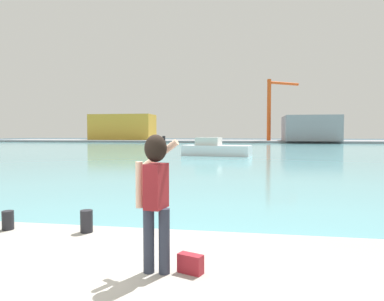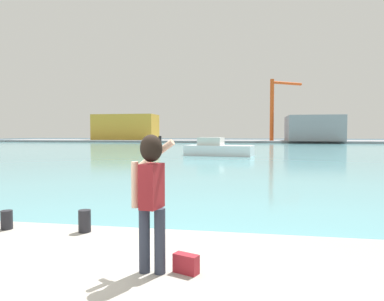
% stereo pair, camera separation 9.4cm
% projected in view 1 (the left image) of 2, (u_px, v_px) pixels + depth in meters
% --- Properties ---
extents(ground_plane, '(220.00, 220.00, 0.00)m').
position_uv_depth(ground_plane, '(237.00, 149.00, 53.89)').
color(ground_plane, '#334751').
extents(harbor_water, '(140.00, 100.00, 0.02)m').
position_uv_depth(harbor_water, '(238.00, 148.00, 55.85)').
color(harbor_water, '#599EA8').
rests_on(harbor_water, ground_plane).
extents(quay_promenade, '(14.00, 4.00, 0.61)m').
position_uv_depth(quay_promenade, '(78.00, 290.00, 4.64)').
color(quay_promenade, '#9E998E').
rests_on(quay_promenade, ground_plane).
extents(far_shore_dock, '(140.00, 20.00, 0.51)m').
position_uv_depth(far_shore_dock, '(244.00, 141.00, 95.23)').
color(far_shore_dock, gray).
rests_on(far_shore_dock, ground_plane).
extents(person_photographer, '(0.53, 0.56, 1.74)m').
position_uv_depth(person_photographer, '(156.00, 189.00, 4.40)').
color(person_photographer, '#2D3342').
rests_on(person_photographer, quay_promenade).
extents(handbag, '(0.35, 0.25, 0.24)m').
position_uv_depth(handbag, '(190.00, 264.00, 4.43)').
color(handbag, maroon).
rests_on(handbag, quay_promenade).
extents(harbor_bollard, '(0.22, 0.22, 0.39)m').
position_uv_depth(harbor_bollard, '(87.00, 221.00, 6.26)').
color(harbor_bollard, black).
rests_on(harbor_bollard, quay_promenade).
extents(harbor_bollard_2, '(0.21, 0.21, 0.34)m').
position_uv_depth(harbor_bollard_2, '(8.00, 220.00, 6.44)').
color(harbor_bollard_2, black).
rests_on(harbor_bollard_2, quay_promenade).
extents(boat_moored, '(7.40, 3.68, 1.91)m').
position_uv_depth(boat_moored, '(215.00, 149.00, 37.24)').
color(boat_moored, white).
rests_on(boat_moored, harbor_water).
extents(warehouse_left, '(17.96, 8.29, 7.26)m').
position_uv_depth(warehouse_left, '(123.00, 127.00, 102.35)').
color(warehouse_left, gold).
rests_on(warehouse_left, far_shore_dock).
extents(warehouse_right, '(12.66, 13.90, 6.12)m').
position_uv_depth(warehouse_right, '(310.00, 128.00, 87.62)').
color(warehouse_right, gray).
rests_on(warehouse_right, far_shore_dock).
extents(port_crane, '(8.40, 5.99, 15.64)m').
position_uv_depth(port_crane, '(272.00, 104.00, 90.70)').
color(port_crane, '#D84C19').
rests_on(port_crane, far_shore_dock).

